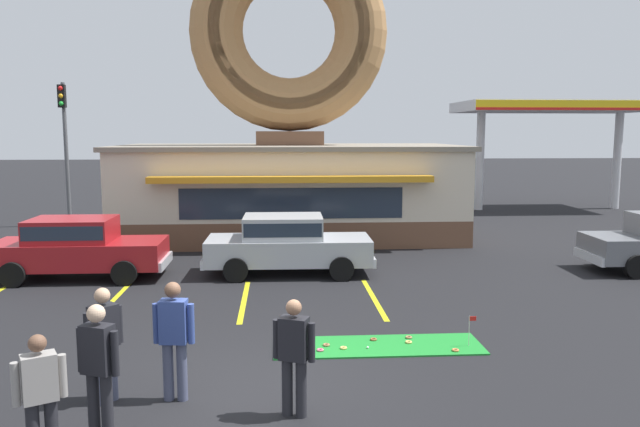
% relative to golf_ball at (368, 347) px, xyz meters
% --- Properties ---
extents(ground_plane, '(160.00, 160.00, 0.00)m').
position_rel_golf_ball_xyz_m(ground_plane, '(-1.97, -1.56, -0.05)').
color(ground_plane, black).
extents(donut_shop_building, '(12.30, 6.75, 10.96)m').
position_rel_golf_ball_xyz_m(donut_shop_building, '(-1.13, 12.38, 3.69)').
color(donut_shop_building, brown).
rests_on(donut_shop_building, ground).
extents(putting_mat, '(3.75, 1.13, 0.03)m').
position_rel_golf_ball_xyz_m(putting_mat, '(0.21, 0.17, -0.04)').
color(putting_mat, '#1E842D').
rests_on(putting_mat, ground).
extents(mini_donut_near_left, '(0.13, 0.13, 0.04)m').
position_rel_golf_ball_xyz_m(mini_donut_near_left, '(-0.43, 0.02, -0.00)').
color(mini_donut_near_left, '#E5C666').
rests_on(mini_donut_near_left, putting_mat).
extents(mini_donut_near_right, '(0.13, 0.13, 0.04)m').
position_rel_golf_ball_xyz_m(mini_donut_near_right, '(-1.52, 0.09, -0.00)').
color(mini_donut_near_right, '#A5724C').
rests_on(mini_donut_near_right, putting_mat).
extents(mini_donut_mid_left, '(0.13, 0.13, 0.04)m').
position_rel_golf_ball_xyz_m(mini_donut_mid_left, '(0.84, 0.51, -0.00)').
color(mini_donut_mid_left, '#A5724C').
rests_on(mini_donut_mid_left, putting_mat).
extents(mini_donut_mid_centre, '(0.13, 0.13, 0.04)m').
position_rel_golf_ball_xyz_m(mini_donut_mid_centre, '(0.17, 0.44, -0.00)').
color(mini_donut_mid_centre, brown).
rests_on(mini_donut_mid_centre, putting_mat).
extents(mini_donut_mid_right, '(0.13, 0.13, 0.04)m').
position_rel_golf_ball_xyz_m(mini_donut_mid_right, '(-0.85, -0.06, -0.00)').
color(mini_donut_mid_right, '#D8667F').
rests_on(mini_donut_mid_right, putting_mat).
extents(mini_donut_far_left, '(0.13, 0.13, 0.04)m').
position_rel_golf_ball_xyz_m(mini_donut_far_left, '(-0.72, 0.20, -0.00)').
color(mini_donut_far_left, '#A5724C').
rests_on(mini_donut_far_left, putting_mat).
extents(mini_donut_far_centre, '(0.13, 0.13, 0.04)m').
position_rel_golf_ball_xyz_m(mini_donut_far_centre, '(0.79, 0.25, -0.00)').
color(mini_donut_far_centre, '#E5C666').
rests_on(mini_donut_far_centre, putting_mat).
extents(mini_donut_far_right, '(0.13, 0.13, 0.04)m').
position_rel_golf_ball_xyz_m(mini_donut_far_right, '(1.52, -0.22, -0.00)').
color(mini_donut_far_right, '#D17F47').
rests_on(mini_donut_far_right, putting_mat).
extents(mini_donut_extra, '(0.13, 0.13, 0.04)m').
position_rel_golf_ball_xyz_m(mini_donut_extra, '(-1.16, 0.53, -0.00)').
color(mini_donut_extra, '#D8667F').
rests_on(mini_donut_extra, putting_mat).
extents(golf_ball, '(0.04, 0.04, 0.04)m').
position_rel_golf_ball_xyz_m(golf_ball, '(0.00, 0.00, 0.00)').
color(golf_ball, white).
rests_on(golf_ball, putting_mat).
extents(putting_flag_pin, '(0.13, 0.01, 0.55)m').
position_rel_golf_ball_xyz_m(putting_flag_pin, '(1.87, 0.04, 0.39)').
color(putting_flag_pin, silver).
rests_on(putting_flag_pin, putting_mat).
extents(car_silver, '(4.59, 2.04, 1.60)m').
position_rel_golf_ball_xyz_m(car_silver, '(-1.35, 6.09, 0.82)').
color(car_silver, '#B2B5BA').
rests_on(car_silver, ground).
extents(car_red, '(4.57, 1.99, 1.60)m').
position_rel_golf_ball_xyz_m(car_red, '(-6.86, 5.94, 0.82)').
color(car_red, maroon).
rests_on(car_red, ground).
extents(pedestrian_blue_sweater_man, '(0.56, 0.36, 1.62)m').
position_rel_golf_ball_xyz_m(pedestrian_blue_sweater_man, '(-1.36, -2.47, 0.85)').
color(pedestrian_blue_sweater_man, '#232328').
rests_on(pedestrian_blue_sweater_man, ground).
extents(pedestrian_hooded_kid, '(0.54, 0.39, 1.55)m').
position_rel_golf_ball_xyz_m(pedestrian_hooded_kid, '(-4.32, -3.49, 0.80)').
color(pedestrian_hooded_kid, '#232328').
rests_on(pedestrian_hooded_kid, ground).
extents(pedestrian_leather_jacket_man, '(0.44, 0.46, 1.67)m').
position_rel_golf_ball_xyz_m(pedestrian_leather_jacket_man, '(-4.03, -1.85, 0.88)').
color(pedestrian_leather_jacket_man, '#474C66').
rests_on(pedestrian_leather_jacket_man, ground).
extents(pedestrian_clipboard_woman, '(0.56, 0.36, 1.73)m').
position_rel_golf_ball_xyz_m(pedestrian_clipboard_woman, '(-3.82, -2.91, 0.91)').
color(pedestrian_clipboard_woman, '#232328').
rests_on(pedestrian_clipboard_woman, ground).
extents(pedestrian_beanie_man, '(0.59, 0.28, 1.74)m').
position_rel_golf_ball_xyz_m(pedestrian_beanie_man, '(-3.06, -1.86, 0.92)').
color(pedestrian_beanie_man, '#474C66').
rests_on(pedestrian_beanie_man, ground).
extents(trash_bin, '(0.57, 0.57, 0.97)m').
position_rel_golf_ball_xyz_m(trash_bin, '(-7.99, 9.15, 0.45)').
color(trash_bin, '#1E662D').
rests_on(trash_bin, ground).
extents(traffic_light_pole, '(0.28, 0.47, 5.80)m').
position_rel_golf_ball_xyz_m(traffic_light_pole, '(-10.14, 15.38, 3.66)').
color(traffic_light_pole, '#595B60').
rests_on(traffic_light_pole, ground).
extents(gas_station_canopy, '(9.00, 4.46, 5.30)m').
position_rel_golf_ball_xyz_m(gas_station_canopy, '(11.85, 19.59, 4.81)').
color(gas_station_canopy, silver).
rests_on(gas_station_canopy, ground).
extents(parking_stripe_left, '(0.12, 3.60, 0.01)m').
position_rel_golf_ball_xyz_m(parking_stripe_left, '(-5.36, 3.44, -0.05)').
color(parking_stripe_left, yellow).
rests_on(parking_stripe_left, ground).
extents(parking_stripe_mid_left, '(0.12, 3.60, 0.01)m').
position_rel_golf_ball_xyz_m(parking_stripe_mid_left, '(-2.36, 3.44, -0.05)').
color(parking_stripe_mid_left, yellow).
rests_on(parking_stripe_mid_left, ground).
extents(parking_stripe_centre, '(0.12, 3.60, 0.01)m').
position_rel_golf_ball_xyz_m(parking_stripe_centre, '(0.64, 3.44, -0.05)').
color(parking_stripe_centre, yellow).
rests_on(parking_stripe_centre, ground).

